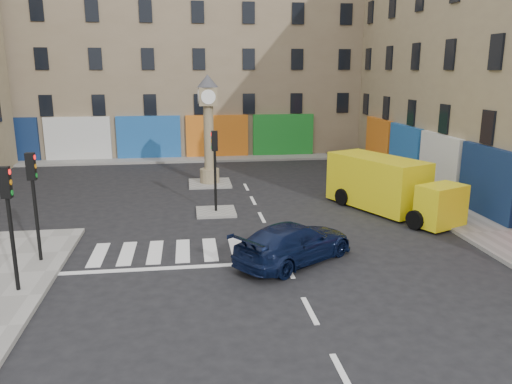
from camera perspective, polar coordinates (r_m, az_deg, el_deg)
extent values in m
plane|color=black|center=(15.99, 4.42, -10.12)|extent=(120.00, 120.00, 0.00)
cube|color=gray|center=(27.77, 17.75, -0.17)|extent=(2.60, 30.00, 0.15)
cube|color=gray|center=(37.03, -9.00, 3.71)|extent=(32.00, 2.40, 0.15)
cube|color=gray|center=(23.20, -4.60, -2.27)|extent=(1.80, 1.80, 0.12)
cube|color=gray|center=(29.01, -5.30, 0.99)|extent=(2.40, 2.40, 0.12)
cube|color=#837157|center=(42.32, -9.31, 16.40)|extent=(32.00, 10.00, 17.00)
cylinder|color=black|center=(16.11, -26.02, -5.45)|extent=(0.12, 0.12, 2.80)
cube|color=black|center=(15.65, -26.73, 0.98)|extent=(0.28, 0.22, 0.90)
cylinder|color=black|center=(18.30, -23.77, -3.01)|extent=(0.12, 0.12, 2.80)
cube|color=black|center=(17.89, -24.34, 2.68)|extent=(0.28, 0.22, 0.90)
cylinder|color=black|center=(22.84, -4.67, 1.25)|extent=(0.12, 0.12, 2.80)
cube|color=black|center=(22.51, -4.76, 5.85)|extent=(0.28, 0.22, 0.90)
cylinder|color=#8E7F5D|center=(28.91, -5.32, 1.88)|extent=(1.10, 1.10, 0.80)
cylinder|color=#8E7F5D|center=(28.54, -5.42, 6.20)|extent=(0.56, 0.56, 3.60)
cube|color=#8E7F5D|center=(28.33, -5.52, 10.82)|extent=(1.00, 1.00, 1.00)
cylinder|color=white|center=(27.81, -5.48, 10.77)|extent=(0.80, 0.06, 0.80)
cone|color=#333338|center=(28.29, -5.56, 12.54)|extent=(1.20, 1.20, 0.70)
imported|color=black|center=(17.28, 4.39, -5.80)|extent=(4.96, 4.32, 1.37)
cube|color=yellow|center=(24.40, 13.64, 1.15)|extent=(3.87, 5.35, 2.37)
cube|color=yellow|center=(22.11, 20.38, -1.47)|extent=(2.29, 1.92, 1.75)
cube|color=black|center=(21.98, 20.57, -0.46)|extent=(1.97, 1.55, 0.72)
cylinder|color=black|center=(21.73, 17.72, -3.06)|extent=(0.57, 0.86, 0.82)
cylinder|color=black|center=(23.28, 21.04, -2.22)|extent=(0.57, 0.86, 0.82)
cylinder|color=black|center=(24.77, 9.83, -0.55)|extent=(0.57, 0.86, 0.82)
cylinder|color=black|center=(26.15, 13.22, 0.04)|extent=(0.57, 0.86, 0.82)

